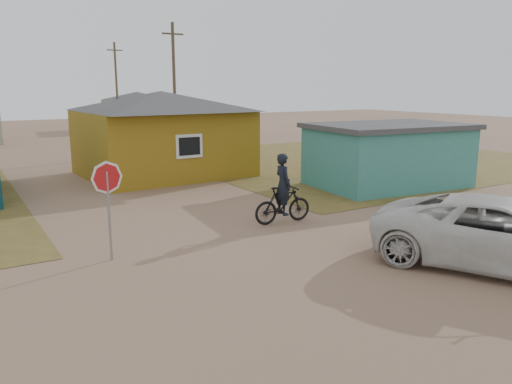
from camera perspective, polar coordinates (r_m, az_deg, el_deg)
ground at (r=11.00m, az=4.36°, el=-9.93°), size 120.00×120.00×0.00m
grass_ne at (r=29.48m, az=11.62°, el=3.74°), size 20.00×18.00×0.00m
house_yellow at (r=23.91m, az=-10.66°, el=6.74°), size 7.72×6.76×3.90m
shed_turquoise at (r=21.59m, az=14.80°, el=4.16°), size 6.71×4.93×2.60m
house_beige_east at (r=50.88m, az=-13.40°, el=9.12°), size 6.95×6.05×3.60m
utility_pole_near at (r=32.73m, az=-9.31°, el=11.89°), size 1.40×0.20×8.00m
utility_pole_far at (r=48.18m, az=-15.64°, el=11.58°), size 1.40×0.20×8.00m
stop_sign at (r=12.18m, az=-16.61°, el=0.48°), size 0.78×0.19×2.41m
cyclist at (r=15.17m, az=3.09°, el=-0.67°), size 1.94×0.72×2.14m
vehicle at (r=12.70m, az=26.59°, el=-4.35°), size 5.05×6.39×1.61m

